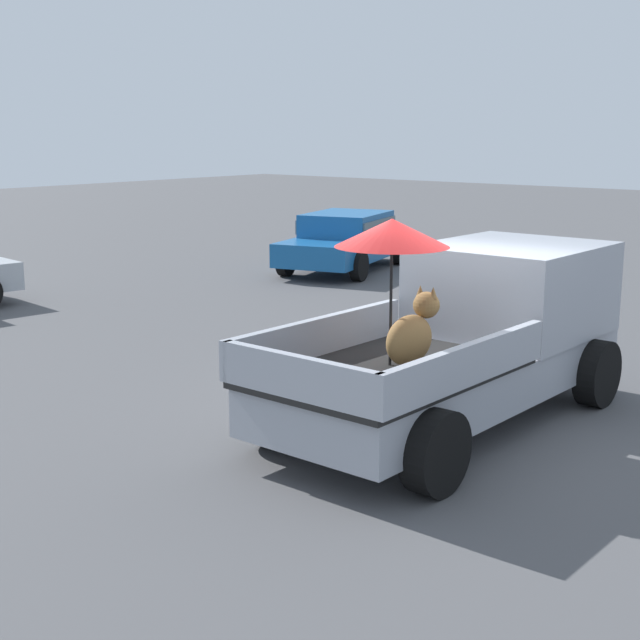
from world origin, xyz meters
name	(u,v)px	position (x,y,z in m)	size (l,w,h in m)	color
ground_plane	(447,424)	(0.00, 0.00, 0.00)	(80.00, 80.00, 0.00)	#4C4C4F
pickup_truck_main	(470,333)	(0.45, 0.00, 0.97)	(5.07, 2.29, 2.38)	black
parked_sedan_far	(346,238)	(8.19, 7.82, 0.74)	(4.62, 2.86, 1.33)	black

